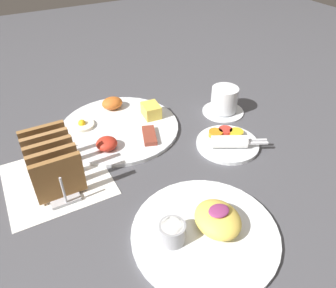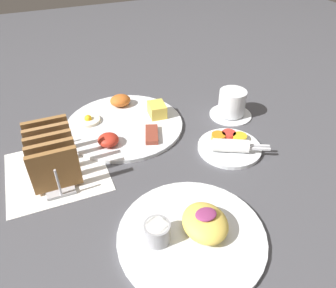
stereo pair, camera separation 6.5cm
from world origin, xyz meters
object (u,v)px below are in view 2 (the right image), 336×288
(plate_foreground, at_px, (192,232))
(plate_breakfast, at_px, (125,123))
(toast_rack, at_px, (52,154))
(coffee_cup, at_px, (232,104))
(plate_condiments, at_px, (230,146))

(plate_foreground, bearing_deg, plate_breakfast, 91.20)
(toast_rack, bearing_deg, plate_breakfast, 31.37)
(plate_foreground, height_order, toast_rack, toast_rack)
(toast_rack, relative_size, coffee_cup, 1.50)
(plate_foreground, xyz_separation_m, toast_rack, (-0.21, 0.28, 0.04))
(plate_breakfast, relative_size, plate_foreground, 1.16)
(plate_breakfast, distance_m, plate_condiments, 0.29)
(toast_rack, bearing_deg, coffee_cup, 6.48)
(plate_breakfast, xyz_separation_m, toast_rack, (-0.20, -0.12, 0.04))
(toast_rack, bearing_deg, plate_foreground, -53.55)
(plate_foreground, relative_size, coffee_cup, 2.30)
(plate_breakfast, bearing_deg, coffee_cup, -12.43)
(coffee_cup, bearing_deg, plate_condiments, -122.12)
(plate_breakfast, distance_m, plate_foreground, 0.40)
(plate_condiments, bearing_deg, toast_rack, 168.89)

